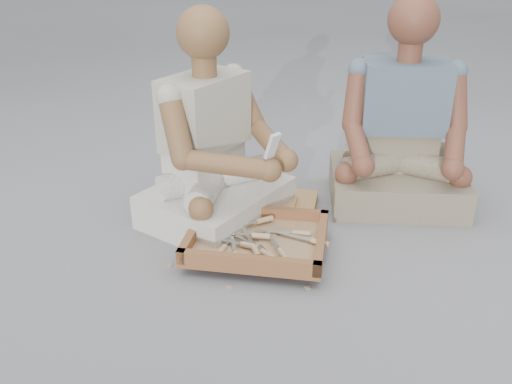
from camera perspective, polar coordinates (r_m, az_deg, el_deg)
The scene contains 29 objects.
ground at distance 2.09m, azimuth -0.90°, elevation -8.99°, with size 60.00×60.00×0.00m, color gray.
carved_panel at distance 2.55m, azimuth -0.53°, elevation -1.51°, with size 0.57×0.38×0.04m, color olive.
tool_tray at distance 2.22m, azimuth 0.11°, elevation -4.79°, with size 0.64×0.57×0.07m.
chisel_0 at distance 2.16m, azimuth -3.25°, elevation -5.60°, with size 0.06×0.22×0.02m.
chisel_1 at distance 2.10m, azimuth 0.82°, elevation -6.07°, with size 0.21×0.09×0.02m.
chisel_2 at distance 2.21m, azimuth -0.07°, elevation -4.35°, with size 0.21×0.10×0.02m.
chisel_3 at distance 2.31m, azimuth 0.41°, elevation -2.90°, with size 0.14×0.19×0.02m.
chisel_4 at distance 2.11m, azimuth 2.52°, elevation -5.97°, with size 0.18×0.16×0.02m.
chisel_5 at distance 2.25m, azimuth 4.00°, elevation -4.11°, with size 0.21×0.10×0.02m.
chisel_6 at distance 2.09m, azimuth 1.73°, elevation -6.82°, with size 0.19×0.14×0.02m.
chisel_7 at distance 2.19m, azimuth 5.90°, elevation -4.92°, with size 0.22×0.03×0.02m.
chisel_8 at distance 2.10m, azimuth -2.04°, elevation -6.31°, with size 0.15×0.19×0.02m.
chisel_9 at distance 2.16m, azimuth -1.16°, elevation -5.29°, with size 0.22×0.04×0.02m.
chisel_10 at distance 2.12m, azimuth -0.16°, elevation -5.65°, with size 0.17×0.17×0.02m.
wood_chip_0 at distance 2.18m, azimuth 3.70°, elevation -7.24°, with size 0.02×0.01×0.00m, color tan.
wood_chip_1 at distance 2.30m, azimuth -2.09°, elevation -5.29°, with size 0.02×0.01×0.00m, color tan.
wood_chip_2 at distance 2.14m, azimuth -1.89°, elevation -7.95°, with size 0.02×0.01×0.00m, color tan.
wood_chip_3 at distance 2.19m, azimuth 2.09°, elevation -7.11°, with size 0.02×0.01×0.00m, color tan.
wood_chip_4 at distance 2.25m, azimuth -3.33°, elevation -6.06°, with size 0.02×0.01×0.00m, color tan.
wood_chip_5 at distance 2.43m, azimuth -4.55°, elevation -3.52°, with size 0.02×0.01×0.00m, color tan.
wood_chip_6 at distance 2.43m, azimuth -0.04°, elevation -3.42°, with size 0.02×0.01×0.00m, color tan.
wood_chip_7 at distance 2.48m, azimuth 0.01°, elevation -2.86°, with size 0.02×0.01×0.00m, color tan.
wood_chip_8 at distance 2.06m, azimuth 5.20°, elevation -9.52°, with size 0.02×0.01×0.00m, color tan.
wood_chip_9 at distance 2.52m, azimuth 1.09°, elevation -2.40°, with size 0.02×0.01×0.00m, color tan.
wood_chip_10 at distance 2.20m, azimuth -8.61°, elevation -7.24°, with size 0.02×0.01×0.00m, color tan.
wood_chip_11 at distance 2.06m, azimuth -2.73°, elevation -9.48°, with size 0.02×0.01×0.00m, color tan.
craftsman at distance 2.39m, azimuth -4.21°, elevation 3.95°, with size 0.62×0.62×0.89m.
companion at distance 2.62m, azimuth 14.31°, elevation 5.28°, with size 0.73×0.67×0.92m.
mobile_phone at distance 2.12m, azimuth 1.65°, elevation 4.64°, with size 0.06×0.06×0.11m.
Camera 1 is at (0.87, -1.48, 1.19)m, focal length 40.00 mm.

